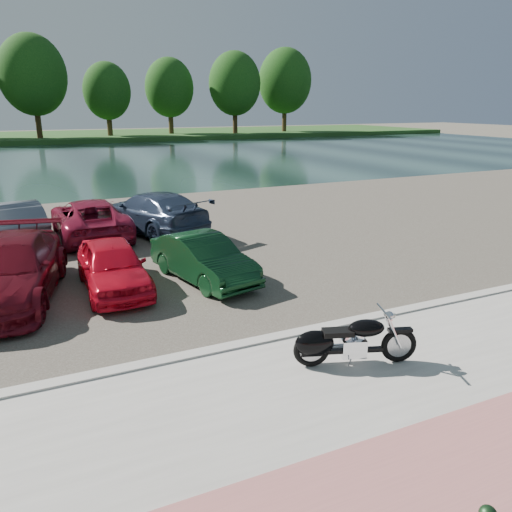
{
  "coord_description": "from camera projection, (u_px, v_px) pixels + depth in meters",
  "views": [
    {
      "loc": [
        -5.28,
        -6.36,
        4.73
      ],
      "look_at": [
        -0.29,
        4.46,
        1.1
      ],
      "focal_mm": 35.0,
      "sensor_mm": 36.0,
      "label": 1
    }
  ],
  "objects": [
    {
      "name": "car_10",
      "position": [
        90.0,
        218.0,
        18.18
      ],
      "size": [
        2.53,
        5.17,
        1.42
      ],
      "primitive_type": "imported",
      "rotation": [
        0.0,
        0.0,
        3.18
      ],
      "color": "maroon",
      "rests_on": "parking_lot"
    },
    {
      "name": "promenade",
      "position": [
        412.0,
        404.0,
        8.14
      ],
      "size": [
        60.0,
        6.0,
        0.1
      ],
      "primitive_type": "cube",
      "color": "#A19E97",
      "rests_on": "ground"
    },
    {
      "name": "car_3",
      "position": [
        10.0,
        270.0,
        12.31
      ],
      "size": [
        3.25,
        5.64,
        1.54
      ],
      "primitive_type": "imported",
      "rotation": [
        0.0,
        0.0,
        -0.22
      ],
      "color": "maroon",
      "rests_on": "parking_lot"
    },
    {
      "name": "ground",
      "position": [
        373.0,
        377.0,
        9.02
      ],
      "size": [
        200.0,
        200.0,
        0.0
      ],
      "primitive_type": "plane",
      "color": "#595447",
      "rests_on": "ground"
    },
    {
      "name": "pink_path",
      "position": [
        488.0,
        457.0,
        6.82
      ],
      "size": [
        60.0,
        2.0,
        0.01
      ],
      "primitive_type": "cube",
      "color": "#A75E5F",
      "rests_on": "promenade"
    },
    {
      "name": "car_5",
      "position": [
        203.0,
        258.0,
        13.7
      ],
      "size": [
        2.16,
        4.05,
        1.27
      ],
      "primitive_type": "imported",
      "rotation": [
        0.0,
        0.0,
        0.22
      ],
      "color": "#0D3218",
      "rests_on": "parking_lot"
    },
    {
      "name": "river",
      "position": [
        90.0,
        160.0,
        43.77
      ],
      "size": [
        120.0,
        40.0,
        0.0
      ],
      "primitive_type": "cube",
      "color": "#192D2A",
      "rests_on": "ground"
    },
    {
      "name": "car_11",
      "position": [
        153.0,
        212.0,
        18.96
      ],
      "size": [
        3.79,
        5.71,
        1.54
      ],
      "primitive_type": "imported",
      "rotation": [
        0.0,
        0.0,
        3.48
      ],
      "color": "#293750",
      "rests_on": "parking_lot"
    },
    {
      "name": "car_4",
      "position": [
        113.0,
        266.0,
        12.99
      ],
      "size": [
        1.57,
        3.88,
        1.32
      ],
      "primitive_type": "imported",
      "rotation": [
        0.0,
        0.0,
        0.0
      ],
      "color": "red",
      "rests_on": "parking_lot"
    },
    {
      "name": "parking_lot",
      "position": [
        190.0,
        236.0,
        18.57
      ],
      "size": [
        60.0,
        18.0,
        0.04
      ],
      "primitive_type": "cube",
      "color": "#3F3933",
      "rests_on": "ground"
    },
    {
      "name": "car_9",
      "position": [
        14.0,
        222.0,
        17.42
      ],
      "size": [
        2.3,
        4.74,
        1.5
      ],
      "primitive_type": "imported",
      "rotation": [
        0.0,
        0.0,
        3.3
      ],
      "color": "slate",
      "rests_on": "parking_lot"
    },
    {
      "name": "far_bank",
      "position": [
        61.0,
        137.0,
        71.48
      ],
      "size": [
        120.0,
        24.0,
        0.6
      ],
      "primitive_type": "cube",
      "color": "#1F4418",
      "rests_on": "ground"
    },
    {
      "name": "far_trees",
      "position": [
        94.0,
        82.0,
        65.74
      ],
      "size": [
        70.25,
        10.68,
        12.52
      ],
      "color": "#352713",
      "rests_on": "far_bank"
    },
    {
      "name": "motorcycle",
      "position": [
        344.0,
        342.0,
        9.14
      ],
      "size": [
        2.25,
        1.05,
        1.05
      ],
      "rotation": [
        0.0,
        0.0,
        -0.33
      ],
      "color": "black",
      "rests_on": "promenade"
    },
    {
      "name": "kerb",
      "position": [
        316.0,
        330.0,
        10.74
      ],
      "size": [
        60.0,
        0.3,
        0.14
      ],
      "primitive_type": "cube",
      "color": "#A19E97",
      "rests_on": "ground"
    }
  ]
}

